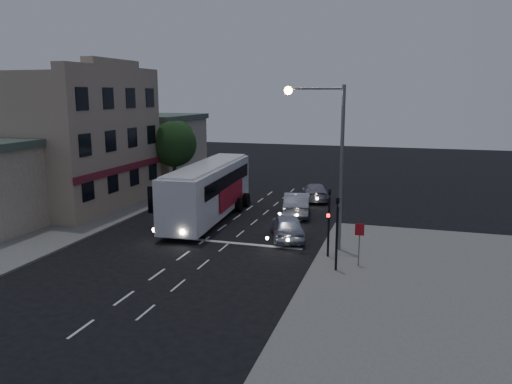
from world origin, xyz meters
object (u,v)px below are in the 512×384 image
(traffic_signal_main, at_px, (329,215))
(streetlight, at_px, (330,149))
(car_sedan_b, at_px, (315,192))
(car_suv, at_px, (287,226))
(tour_bus, at_px, (209,189))
(street_tree, at_px, (174,142))
(regulatory_sign, at_px, (359,238))
(car_sedan_a, at_px, (297,204))
(traffic_signal_side, at_px, (337,225))

(traffic_signal_main, height_order, streetlight, streetlight)
(streetlight, bearing_deg, car_sedan_b, 102.90)
(car_suv, bearing_deg, tour_bus, -45.50)
(car_sedan_b, relative_size, street_tree, 0.76)
(tour_bus, height_order, traffic_signal_main, traffic_signal_main)
(tour_bus, xyz_separation_m, streetlight, (9.07, -4.85, 3.63))
(tour_bus, xyz_separation_m, regulatory_sign, (11.02, -7.29, -0.51))
(car_suv, relative_size, streetlight, 0.50)
(car_suv, height_order, car_sedan_a, car_sedan_a)
(car_sedan_b, height_order, street_tree, street_tree)
(car_suv, distance_m, car_sedan_b, 11.66)
(car_suv, distance_m, car_sedan_a, 6.15)
(car_sedan_b, height_order, traffic_signal_side, traffic_signal_side)
(street_tree, bearing_deg, regulatory_sign, -41.08)
(car_sedan_a, xyz_separation_m, car_sedan_b, (0.38, 5.55, -0.14))
(traffic_signal_main, bearing_deg, car_suv, 134.14)
(street_tree, bearing_deg, car_suv, -41.08)
(tour_bus, xyz_separation_m, traffic_signal_side, (10.02, -8.25, 0.32))
(tour_bus, distance_m, streetlight, 10.91)
(car_suv, xyz_separation_m, traffic_signal_side, (3.63, -5.00, 1.65))
(car_sedan_b, bearing_deg, traffic_signal_main, 87.03)
(traffic_signal_main, distance_m, streetlight, 3.61)
(car_sedan_a, relative_size, car_sedan_b, 1.07)
(regulatory_sign, xyz_separation_m, street_tree, (-17.51, 15.26, 2.90))
(car_sedan_a, xyz_separation_m, street_tree, (-12.14, 5.11, 3.67))
(street_tree, bearing_deg, car_sedan_a, -22.85)
(car_suv, bearing_deg, streetlight, 130.60)
(tour_bus, height_order, streetlight, streetlight)
(traffic_signal_side, relative_size, regulatory_sign, 1.86)
(tour_bus, distance_m, car_sedan_b, 10.44)
(car_sedan_a, height_order, car_sedan_b, car_sedan_a)
(car_sedan_a, height_order, traffic_signal_main, traffic_signal_main)
(tour_bus, relative_size, car_sedan_b, 2.72)
(traffic_signal_main, relative_size, regulatory_sign, 1.86)
(traffic_signal_main, relative_size, traffic_signal_side, 1.00)
(tour_bus, relative_size, regulatory_sign, 5.83)
(streetlight, bearing_deg, street_tree, 140.49)
(traffic_signal_side, bearing_deg, car_sedan_a, 111.47)
(streetlight, bearing_deg, regulatory_sign, -51.25)
(traffic_signal_side, height_order, street_tree, street_tree)
(regulatory_sign, relative_size, street_tree, 0.35)
(streetlight, bearing_deg, tour_bus, 151.85)
(traffic_signal_main, height_order, street_tree, street_tree)
(traffic_signal_main, bearing_deg, car_sedan_a, 111.89)
(regulatory_sign, bearing_deg, traffic_signal_side, -136.08)
(regulatory_sign, bearing_deg, car_sedan_a, 117.89)
(car_suv, distance_m, traffic_signal_main, 4.52)
(car_sedan_a, bearing_deg, car_suv, 86.30)
(regulatory_sign, height_order, street_tree, street_tree)
(tour_bus, relative_size, traffic_signal_main, 3.13)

